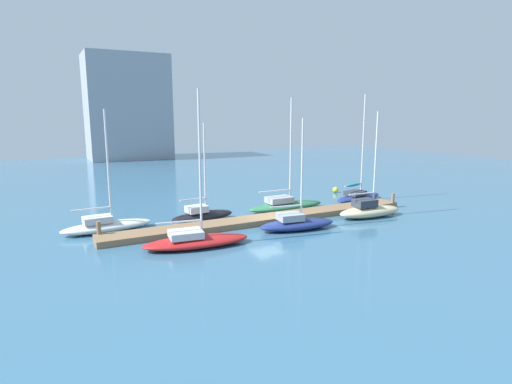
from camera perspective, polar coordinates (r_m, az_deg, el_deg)
name	(u,v)px	position (r m, az deg, el deg)	size (l,w,h in m)	color
ground_plane	(268,222)	(32.16, 1.66, -4.09)	(120.00, 120.00, 0.00)	#386684
dock_pier	(268,219)	(32.11, 1.66, -3.71)	(25.27, 2.03, 0.44)	#846647
dock_piling_near_end	(99,231)	(29.13, -20.81, -5.06)	(0.28, 0.28, 1.30)	#846647
dock_piling_far_end	(393,200)	(38.74, 18.31, -1.11)	(0.28, 0.28, 1.30)	#846647
sailboat_0	(106,225)	(31.21, -19.93, -4.26)	(6.38, 2.21, 8.54)	white
sailboat_1	(195,239)	(26.32, -8.34, -6.48)	(6.92, 2.98, 9.68)	#B21E1E
sailboat_2	(202,215)	(32.41, -7.41, -3.10)	(5.29, 2.24, 7.55)	black
sailboat_3	(296,223)	(29.99, 5.59, -4.24)	(5.94, 2.67, 7.95)	navy
sailboat_4	(286,204)	(35.79, 4.09, -1.72)	(7.26, 2.12, 9.54)	#2D7047
sailboat_5	(369,210)	(34.59, 15.34, -2.39)	(5.83, 2.15, 8.40)	beige
sailboat_6	(358,196)	(40.88, 13.89, -0.48)	(6.45, 3.42, 9.99)	navy
mooring_buoy_yellow	(335,190)	(44.69, 10.88, 0.30)	(0.58, 0.58, 0.58)	yellow
harbor_building_distant	(127,107)	(81.44, -17.28, 11.05)	(14.39, 9.85, 18.78)	#9399A3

